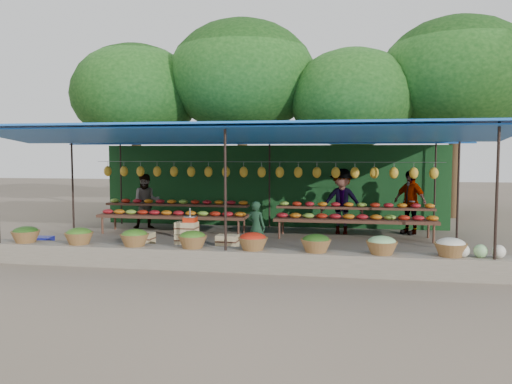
% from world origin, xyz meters
% --- Properties ---
extents(ground, '(60.00, 60.00, 0.00)m').
position_xyz_m(ground, '(0.00, 0.00, 0.00)').
color(ground, brown).
rests_on(ground, ground).
extents(stone_curb, '(10.60, 0.55, 0.40)m').
position_xyz_m(stone_curb, '(0.00, -2.75, 0.20)').
color(stone_curb, '#686253').
rests_on(stone_curb, ground).
extents(stall_canopy, '(10.80, 6.60, 2.82)m').
position_xyz_m(stall_canopy, '(0.00, 0.07, 2.67)').
color(stall_canopy, black).
rests_on(stall_canopy, ground).
extents(produce_baskets, '(8.98, 0.58, 0.34)m').
position_xyz_m(produce_baskets, '(-0.10, -2.75, 0.56)').
color(produce_baskets, brown).
rests_on(produce_baskets, stone_curb).
extents(netting_backdrop, '(10.60, 0.06, 2.50)m').
position_xyz_m(netting_backdrop, '(0.00, 3.15, 1.25)').
color(netting_backdrop, '#1A4A20').
rests_on(netting_backdrop, ground).
extents(tree_row, '(16.51, 5.50, 7.12)m').
position_xyz_m(tree_row, '(0.50, 6.09, 4.70)').
color(tree_row, '#372814').
rests_on(tree_row, ground).
extents(fruit_table_left, '(4.21, 0.95, 0.93)m').
position_xyz_m(fruit_table_left, '(-2.49, 1.35, 0.61)').
color(fruit_table_left, '#4F2D1F').
rests_on(fruit_table_left, ground).
extents(fruit_table_right, '(4.21, 0.95, 0.93)m').
position_xyz_m(fruit_table_right, '(2.51, 1.35, 0.61)').
color(fruit_table_right, '#4F2D1F').
rests_on(fruit_table_right, ground).
extents(crate_counter, '(2.36, 0.36, 0.77)m').
position_xyz_m(crate_counter, '(-1.16, -1.78, 0.31)').
color(crate_counter, tan).
rests_on(crate_counter, ground).
extents(weighing_scale, '(0.29, 0.29, 0.30)m').
position_xyz_m(weighing_scale, '(-1.05, -1.78, 0.84)').
color(weighing_scale, red).
rests_on(weighing_scale, crate_counter).
extents(vendor_seated, '(0.50, 0.40, 1.18)m').
position_xyz_m(vendor_seated, '(0.28, -1.11, 0.59)').
color(vendor_seated, '#193823').
rests_on(vendor_seated, ground).
extents(customer_left, '(0.96, 0.85, 1.64)m').
position_xyz_m(customer_left, '(-3.59, 2.02, 0.82)').
color(customer_left, slate).
rests_on(customer_left, ground).
extents(customer_mid, '(1.19, 0.70, 1.83)m').
position_xyz_m(customer_mid, '(2.17, 2.03, 0.91)').
color(customer_mid, slate).
rests_on(customer_mid, ground).
extents(customer_right, '(1.04, 1.05, 1.79)m').
position_xyz_m(customer_right, '(4.04, 2.33, 0.89)').
color(customer_right, slate).
rests_on(customer_right, ground).
extents(blue_crate_front, '(0.59, 0.50, 0.30)m').
position_xyz_m(blue_crate_front, '(-3.99, -2.55, 0.15)').
color(blue_crate_front, navy).
rests_on(blue_crate_front, ground).
extents(blue_crate_back, '(0.57, 0.44, 0.31)m').
position_xyz_m(blue_crate_back, '(-4.72, -1.61, 0.16)').
color(blue_crate_back, navy).
rests_on(blue_crate_back, ground).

